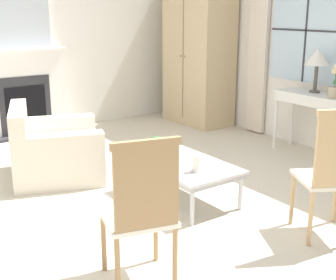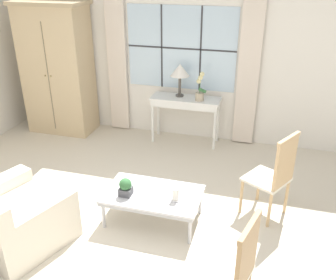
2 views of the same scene
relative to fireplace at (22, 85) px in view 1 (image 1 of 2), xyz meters
name	(u,v)px [view 1 (image 1 of 2)]	position (x,y,z in m)	size (l,w,h in m)	color
ground_plane	(116,203)	(2.91, -0.16, -0.72)	(14.00, 14.00, 0.00)	beige
wall_back_windowed	(328,40)	(2.91, 2.87, 0.66)	(7.20, 0.14, 2.80)	silver
wall_left	(45,34)	(-0.12, 0.44, 0.68)	(0.06, 7.20, 2.80)	silver
fireplace	(22,85)	(0.00, 0.00, 0.00)	(0.34, 1.27, 2.18)	#2D2D33
armoire	(198,53)	(0.85, 2.50, 0.37)	(1.18, 0.65, 2.19)	tan
console_table	(319,102)	(3.06, 2.58, -0.05)	(1.11, 0.40, 0.77)	white
table_lamp	(317,58)	(2.95, 2.63, 0.46)	(0.31, 0.31, 0.53)	#4C4742
potted_orchid	(335,83)	(3.30, 2.53, 0.21)	(0.17, 0.14, 0.46)	tan
armchair_upholstered	(54,152)	(1.89, -0.33, -0.45)	(1.23, 1.19, 0.78)	beige
side_chair_wooden	(334,168)	(4.51, 0.86, -0.12)	(0.60, 0.60, 1.07)	beige
accent_chair_wooden	(142,206)	(4.22, -0.69, -0.14)	(0.54, 0.54, 1.04)	white
coffee_table	(183,166)	(3.20, 0.41, -0.39)	(1.10, 0.66, 0.37)	#BCBCC1
potted_plant_small	(156,147)	(2.92, 0.30, -0.25)	(0.14, 0.14, 0.21)	#4C4C51
pillar_candle	(196,164)	(3.48, 0.35, -0.28)	(0.11, 0.11, 0.16)	silver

